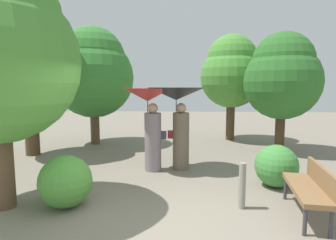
{
  "coord_description": "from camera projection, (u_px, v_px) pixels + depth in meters",
  "views": [
    {
      "loc": [
        0.44,
        -3.97,
        2.12
      ],
      "look_at": [
        0.0,
        3.48,
        1.23
      ],
      "focal_mm": 30.09,
      "sensor_mm": 36.0,
      "label": 1
    }
  ],
  "objects": [
    {
      "name": "ground_plane",
      "position": [
        154.0,
        229.0,
        4.21
      ],
      "size": [
        40.0,
        40.0,
        0.0
      ],
      "primitive_type": "plane",
      "color": "gray"
    },
    {
      "name": "person_left",
      "position": [
        150.0,
        112.0,
        7.01
      ],
      "size": [
        1.2,
        1.2,
        2.08
      ],
      "rotation": [
        0.0,
        0.0,
        1.63
      ],
      "color": "gray",
      "rests_on": "ground"
    },
    {
      "name": "person_right",
      "position": [
        178.0,
        107.0,
        7.11
      ],
      "size": [
        1.45,
        1.45,
        2.1
      ],
      "rotation": [
        0.0,
        0.0,
        1.63
      ],
      "color": "#6B5B4C",
      "rests_on": "ground"
    },
    {
      "name": "park_bench",
      "position": [
        311.0,
        186.0,
        4.57
      ],
      "size": [
        0.7,
        1.55,
        0.83
      ],
      "rotation": [
        0.0,
        0.0,
        -1.71
      ],
      "color": "#38383D",
      "rests_on": "ground"
    },
    {
      "name": "tree_near_right",
      "position": [
        282.0,
        76.0,
        9.02
      ],
      "size": [
        2.43,
        2.43,
        3.86
      ],
      "color": "#42301E",
      "rests_on": "ground"
    },
    {
      "name": "tree_mid_left",
      "position": [
        27.0,
        44.0,
        8.41
      ],
      "size": [
        2.58,
        2.58,
        5.02
      ],
      "color": "#4C3823",
      "rests_on": "ground"
    },
    {
      "name": "tree_mid_right",
      "position": [
        232.0,
        71.0,
        11.0
      ],
      "size": [
        2.43,
        2.43,
        4.14
      ],
      "color": "#4C3823",
      "rests_on": "ground"
    },
    {
      "name": "tree_far_back",
      "position": [
        93.0,
        72.0,
        10.17
      ],
      "size": [
        2.91,
        2.91,
        4.26
      ],
      "color": "brown",
      "rests_on": "ground"
    },
    {
      "name": "bush_path_left",
      "position": [
        276.0,
        166.0,
        5.96
      ],
      "size": [
        0.9,
        0.9,
        0.9
      ],
      "primitive_type": "sphere",
      "color": "#428C3D",
      "rests_on": "ground"
    },
    {
      "name": "bush_path_right",
      "position": [
        65.0,
        181.0,
        4.94
      ],
      "size": [
        0.93,
        0.93,
        0.93
      ],
      "primitive_type": "sphere",
      "color": "#4C9338",
      "rests_on": "ground"
    },
    {
      "name": "path_marker_post",
      "position": [
        242.0,
        186.0,
        4.89
      ],
      "size": [
        0.12,
        0.12,
        0.81
      ],
      "primitive_type": "cylinder",
      "color": "gray",
      "rests_on": "ground"
    }
  ]
}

